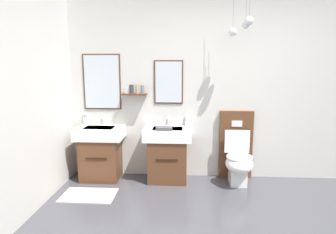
{
  "coord_description": "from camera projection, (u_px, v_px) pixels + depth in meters",
  "views": [
    {
      "loc": [
        -0.64,
        -2.29,
        1.64
      ],
      "look_at": [
        -0.87,
        1.47,
        0.97
      ],
      "focal_mm": 30.79,
      "sensor_mm": 36.0,
      "label": 1
    }
  ],
  "objects": [
    {
      "name": "tap_on_left_sink",
      "position": [
        103.0,
        120.0,
        4.28
      ],
      "size": [
        0.03,
        0.13,
        0.11
      ],
      "color": "silver",
      "rests_on": "vanity_sink_left"
    },
    {
      "name": "toilet",
      "position": [
        237.0,
        156.0,
        4.07
      ],
      "size": [
        0.48,
        0.62,
        1.0
      ],
      "color": "#56331E",
      "rests_on": "ground"
    },
    {
      "name": "folded_hand_towel",
      "position": [
        164.0,
        128.0,
        3.93
      ],
      "size": [
        0.22,
        0.16,
        0.04
      ],
      "primitive_type": "cube",
      "color": "#47474C",
      "rests_on": "vanity_sink_right"
    },
    {
      "name": "vanity_sink_right",
      "position": [
        168.0,
        152.0,
        4.13
      ],
      "size": [
        0.67,
        0.48,
        0.77
      ],
      "color": "#56331E",
      "rests_on": "ground"
    },
    {
      "name": "tap_on_right_sink",
      "position": [
        168.0,
        121.0,
        4.22
      ],
      "size": [
        0.03,
        0.13,
        0.11
      ],
      "color": "silver",
      "rests_on": "vanity_sink_right"
    },
    {
      "name": "bath_mat",
      "position": [
        89.0,
        195.0,
        3.68
      ],
      "size": [
        0.68,
        0.44,
        0.01
      ],
      "primitive_type": "cube",
      "color": "#9E9993",
      "rests_on": "ground"
    },
    {
      "name": "vanity_sink_left",
      "position": [
        101.0,
        151.0,
        4.19
      ],
      "size": [
        0.67,
        0.48,
        0.77
      ],
      "color": "#56331E",
      "rests_on": "ground"
    },
    {
      "name": "wall_back",
      "position": [
        229.0,
        84.0,
        4.16
      ],
      "size": [
        4.9,
        0.53,
        2.75
      ],
      "color": "beige",
      "rests_on": "ground"
    },
    {
      "name": "toothbrush_cup",
      "position": [
        86.0,
        121.0,
        4.29
      ],
      "size": [
        0.07,
        0.07,
        0.19
      ],
      "color": "silver",
      "rests_on": "vanity_sink_left"
    },
    {
      "name": "soap_dispenser",
      "position": [
        187.0,
        121.0,
        4.2
      ],
      "size": [
        0.06,
        0.06,
        0.18
      ],
      "color": "white",
      "rests_on": "vanity_sink_right"
    }
  ]
}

